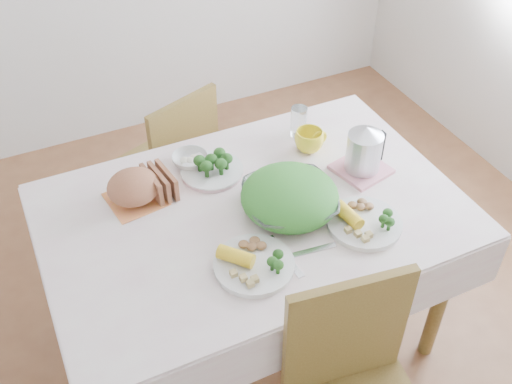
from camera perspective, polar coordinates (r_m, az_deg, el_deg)
name	(u,v)px	position (r m, az deg, el deg)	size (l,w,h in m)	color
floor	(254,334)	(2.74, -0.21, -13.37)	(3.60, 3.60, 0.00)	brown
dining_table	(254,279)	(2.45, -0.23, -8.28)	(1.40, 0.90, 0.75)	brown
tablecloth	(253,210)	(2.17, -0.25, -1.73)	(1.50, 1.00, 0.01)	silver
chair_far	(164,158)	(2.91, -8.76, 3.20)	(0.39, 0.39, 0.87)	brown
salad_bowl	(290,202)	(2.14, 3.21, -0.92)	(0.33, 0.33, 0.08)	white
dinner_plate_left	(254,265)	(1.96, -0.19, -6.98)	(0.27, 0.27, 0.02)	white
dinner_plate_right	(364,223)	(2.13, 10.26, -2.96)	(0.26, 0.26, 0.02)	white
broccoli_plate	(212,171)	(2.32, -4.22, 1.98)	(0.24, 0.24, 0.02)	beige
napkin	(136,199)	(2.25, -11.37, -0.67)	(0.19, 0.19, 0.00)	#F58B4A
bread_loaf	(134,188)	(2.21, -11.56, 0.41)	(0.19, 0.18, 0.12)	brown
fruit_bowl	(190,160)	(2.36, -6.31, 3.05)	(0.14, 0.14, 0.04)	white
yellow_mug	(309,141)	(2.42, 5.07, 4.88)	(0.12, 0.12, 0.09)	yellow
glass_tumbler	(299,121)	(2.50, 4.08, 6.75)	(0.07, 0.07, 0.13)	white
pink_tray	(361,169)	(2.36, 9.98, 2.17)	(0.19, 0.19, 0.02)	pink
electric_kettle	(365,146)	(2.30, 10.30, 4.36)	(0.14, 0.14, 0.19)	#B2B5BA
fork_left	(270,264)	(1.98, 1.33, -6.86)	(0.02, 0.19, 0.00)	silver
fork_right	(286,257)	(2.00, 2.86, -6.21)	(0.02, 0.20, 0.00)	silver
knife	(311,251)	(2.03, 5.23, -5.60)	(0.02, 0.18, 0.00)	silver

